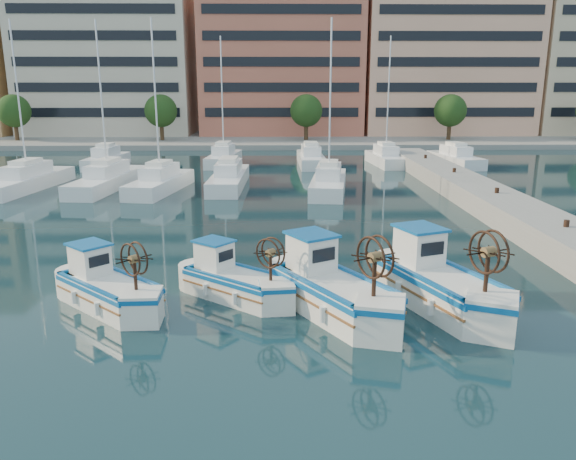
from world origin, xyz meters
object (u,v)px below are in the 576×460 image
object	(u,v)px
fishing_boat_a	(107,287)
fishing_boat_d	(439,282)
fishing_boat_b	(234,279)
fishing_boat_c	(331,287)

from	to	relation	value
fishing_boat_a	fishing_boat_d	distance (m)	11.02
fishing_boat_b	fishing_boat_c	xyz separation A→B (m)	(3.25, -1.36, 0.17)
fishing_boat_a	fishing_boat_c	distance (m)	7.42
fishing_boat_c	fishing_boat_a	bearing A→B (deg)	144.84
fishing_boat_b	fishing_boat_c	distance (m)	3.53
fishing_boat_b	fishing_boat_d	world-z (taller)	fishing_boat_d
fishing_boat_c	fishing_boat_d	xyz separation A→B (m)	(3.62, 0.41, 0.02)
fishing_boat_b	fishing_boat_d	size ratio (longest dim) A/B	0.75
fishing_boat_b	fishing_boat_d	xyz separation A→B (m)	(6.87, -0.95, 0.20)
fishing_boat_b	fishing_boat_c	world-z (taller)	fishing_boat_c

